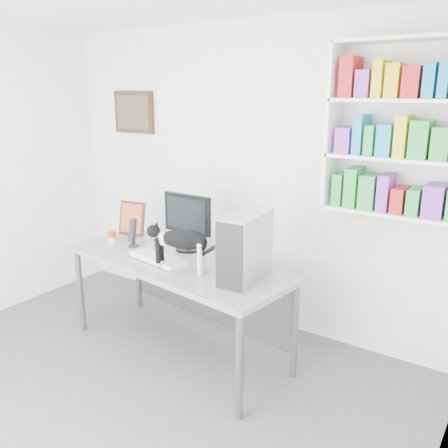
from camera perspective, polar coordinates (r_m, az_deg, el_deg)
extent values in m
cube|color=#4F4F53|center=(3.50, -17.14, -22.10)|extent=(4.00, 4.00, 0.01)
cube|color=white|center=(4.35, 2.20, 5.64)|extent=(4.00, 0.01, 2.70)
cube|color=white|center=(1.83, 22.90, -10.37)|extent=(0.01, 4.00, 2.70)
cube|color=white|center=(3.60, 20.51, 10.57)|extent=(1.03, 0.28, 1.24)
cube|color=#442715|center=(5.08, -10.81, 13.08)|extent=(0.52, 0.04, 0.42)
cube|color=slate|center=(3.96, -5.57, -9.87)|extent=(2.03, 1.00, 0.81)
cube|color=black|center=(3.96, -4.35, 0.27)|extent=(0.46, 0.22, 0.49)
cube|color=white|center=(3.80, -7.88, -4.11)|extent=(0.54, 0.28, 0.04)
cube|color=#A3A3A8|center=(3.33, 2.58, -2.81)|extent=(0.26, 0.50, 0.48)
cylinder|color=black|center=(4.15, -10.94, -0.96)|extent=(0.15, 0.15, 0.26)
cube|color=#442715|center=(4.49, -11.00, 0.77)|extent=(0.27, 0.15, 0.32)
cylinder|color=red|center=(4.29, -13.34, -1.55)|extent=(0.10, 0.10, 0.11)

